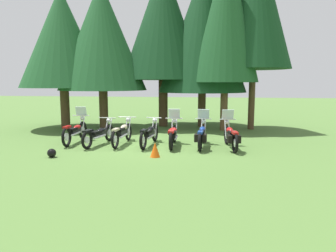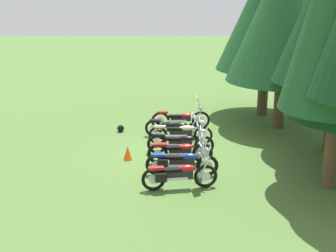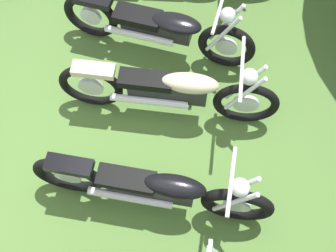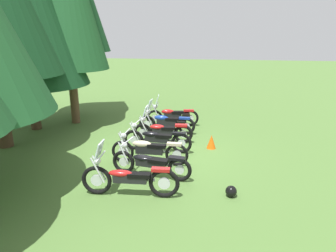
{
  "view_description": "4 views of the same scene",
  "coord_description": "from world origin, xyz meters",
  "px_view_note": "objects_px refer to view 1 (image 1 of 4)",
  "views": [
    {
      "loc": [
        2.51,
        -11.32,
        2.37
      ],
      "look_at": [
        0.73,
        -0.05,
        0.78
      ],
      "focal_mm": 33.25,
      "sensor_mm": 36.0,
      "label": 1
    },
    {
      "loc": [
        16.2,
        -0.3,
        5.81
      ],
      "look_at": [
        -0.23,
        -0.38,
        0.97
      ],
      "focal_mm": 52.06,
      "sensor_mm": 36.0,
      "label": 2
    },
    {
      "loc": [
        1.21,
        0.37,
        4.29
      ],
      "look_at": [
        -0.46,
        0.16,
        0.86
      ],
      "focal_mm": 45.11,
      "sensor_mm": 36.0,
      "label": 3
    },
    {
      "loc": [
        -9.47,
        -1.85,
        3.81
      ],
      "look_at": [
        -0.06,
        -0.32,
        0.93
      ],
      "focal_mm": 32.44,
      "sensor_mm": 36.0,
      "label": 4
    }
  ],
  "objects_px": {
    "motorcycle_2": "(123,132)",
    "dropped_helmet": "(52,153)",
    "motorcycle_1": "(99,134)",
    "pine_tree_1": "(102,36)",
    "pine_tree_5": "(255,2)",
    "motorcycle_3": "(150,134)",
    "pine_tree_4": "(226,12)",
    "pine_tree_0": "(62,38)",
    "motorcycle_0": "(76,131)",
    "traffic_cone": "(155,150)",
    "motorcycle_5": "(202,135)",
    "motorcycle_6": "(231,136)",
    "motorcycle_4": "(173,134)",
    "pine_tree_2": "(163,22)",
    "pine_tree_3": "(203,30)"
  },
  "relations": [
    {
      "from": "pine_tree_1",
      "to": "pine_tree_0",
      "type": "bearing_deg",
      "value": -170.88
    },
    {
      "from": "motorcycle_3",
      "to": "motorcycle_6",
      "type": "height_order",
      "value": "motorcycle_6"
    },
    {
      "from": "motorcycle_5",
      "to": "pine_tree_3",
      "type": "bearing_deg",
      "value": 4.58
    },
    {
      "from": "motorcycle_3",
      "to": "pine_tree_5",
      "type": "xyz_separation_m",
      "value": [
        4.24,
        4.92,
        5.83
      ]
    },
    {
      "from": "motorcycle_1",
      "to": "pine_tree_5",
      "type": "xyz_separation_m",
      "value": [
        6.18,
        5.13,
        5.84
      ]
    },
    {
      "from": "motorcycle_5",
      "to": "pine_tree_0",
      "type": "xyz_separation_m",
      "value": [
        -7.34,
        3.86,
        4.15
      ]
    },
    {
      "from": "motorcycle_4",
      "to": "pine_tree_2",
      "type": "bearing_deg",
      "value": 10.25
    },
    {
      "from": "motorcycle_6",
      "to": "traffic_cone",
      "type": "bearing_deg",
      "value": 116.08
    },
    {
      "from": "pine_tree_2",
      "to": "motorcycle_6",
      "type": "bearing_deg",
      "value": -57.95
    },
    {
      "from": "motorcycle_5",
      "to": "pine_tree_5",
      "type": "relative_size",
      "value": 0.24
    },
    {
      "from": "pine_tree_4",
      "to": "traffic_cone",
      "type": "relative_size",
      "value": 18.82
    },
    {
      "from": "motorcycle_4",
      "to": "traffic_cone",
      "type": "height_order",
      "value": "motorcycle_4"
    },
    {
      "from": "traffic_cone",
      "to": "motorcycle_5",
      "type": "bearing_deg",
      "value": 51.84
    },
    {
      "from": "motorcycle_2",
      "to": "dropped_helmet",
      "type": "bearing_deg",
      "value": 146.78
    },
    {
      "from": "pine_tree_3",
      "to": "pine_tree_2",
      "type": "bearing_deg",
      "value": -176.49
    },
    {
      "from": "motorcycle_1",
      "to": "pine_tree_5",
      "type": "height_order",
      "value": "pine_tree_5"
    },
    {
      "from": "pine_tree_0",
      "to": "pine_tree_5",
      "type": "bearing_deg",
      "value": 6.56
    },
    {
      "from": "motorcycle_2",
      "to": "motorcycle_6",
      "type": "relative_size",
      "value": 1.07
    },
    {
      "from": "motorcycle_3",
      "to": "pine_tree_3",
      "type": "distance_m",
      "value": 7.41
    },
    {
      "from": "motorcycle_0",
      "to": "traffic_cone",
      "type": "relative_size",
      "value": 5.05
    },
    {
      "from": "pine_tree_2",
      "to": "pine_tree_4",
      "type": "relative_size",
      "value": 0.96
    },
    {
      "from": "motorcycle_6",
      "to": "pine_tree_5",
      "type": "distance_m",
      "value": 7.78
    },
    {
      "from": "motorcycle_2",
      "to": "motorcycle_3",
      "type": "relative_size",
      "value": 1.01
    },
    {
      "from": "motorcycle_1",
      "to": "pine_tree_5",
      "type": "distance_m",
      "value": 9.93
    },
    {
      "from": "motorcycle_1",
      "to": "motorcycle_5",
      "type": "distance_m",
      "value": 3.92
    },
    {
      "from": "pine_tree_5",
      "to": "traffic_cone",
      "type": "distance_m",
      "value": 9.76
    },
    {
      "from": "motorcycle_2",
      "to": "pine_tree_1",
      "type": "distance_m",
      "value": 6.34
    },
    {
      "from": "pine_tree_0",
      "to": "traffic_cone",
      "type": "xyz_separation_m",
      "value": [
        5.94,
        -5.64,
        -4.37
      ]
    },
    {
      "from": "motorcycle_2",
      "to": "pine_tree_4",
      "type": "bearing_deg",
      "value": -42.52
    },
    {
      "from": "pine_tree_4",
      "to": "motorcycle_6",
      "type": "bearing_deg",
      "value": -87.7
    },
    {
      "from": "pine_tree_2",
      "to": "dropped_helmet",
      "type": "distance_m",
      "value": 9.73
    },
    {
      "from": "dropped_helmet",
      "to": "pine_tree_4",
      "type": "bearing_deg",
      "value": 50.31
    },
    {
      "from": "motorcycle_3",
      "to": "pine_tree_1",
      "type": "distance_m",
      "value": 6.84
    },
    {
      "from": "motorcycle_3",
      "to": "motorcycle_6",
      "type": "relative_size",
      "value": 1.06
    },
    {
      "from": "motorcycle_2",
      "to": "motorcycle_3",
      "type": "bearing_deg",
      "value": -91.42
    },
    {
      "from": "pine_tree_1",
      "to": "pine_tree_4",
      "type": "height_order",
      "value": "pine_tree_4"
    },
    {
      "from": "pine_tree_3",
      "to": "motorcycle_3",
      "type": "bearing_deg",
      "value": -107.11
    },
    {
      "from": "motorcycle_3",
      "to": "pine_tree_5",
      "type": "bearing_deg",
      "value": -37.62
    },
    {
      "from": "motorcycle_5",
      "to": "pine_tree_0",
      "type": "bearing_deg",
      "value": 63.89
    },
    {
      "from": "pine_tree_0",
      "to": "motorcycle_6",
      "type": "bearing_deg",
      "value": -25.16
    },
    {
      "from": "motorcycle_3",
      "to": "traffic_cone",
      "type": "bearing_deg",
      "value": -159.36
    },
    {
      "from": "motorcycle_5",
      "to": "motorcycle_1",
      "type": "bearing_deg",
      "value": 94.08
    },
    {
      "from": "pine_tree_1",
      "to": "motorcycle_1",
      "type": "bearing_deg",
      "value": -71.75
    },
    {
      "from": "motorcycle_1",
      "to": "pine_tree_1",
      "type": "xyz_separation_m",
      "value": [
        -1.43,
        4.35,
        4.29
      ]
    },
    {
      "from": "motorcycle_4",
      "to": "motorcycle_0",
      "type": "bearing_deg",
      "value": 85.02
    },
    {
      "from": "motorcycle_1",
      "to": "motorcycle_3",
      "type": "xyz_separation_m",
      "value": [
        1.93,
        0.21,
        0.02
      ]
    },
    {
      "from": "motorcycle_0",
      "to": "pine_tree_3",
      "type": "xyz_separation_m",
      "value": [
        4.73,
        5.41,
        4.64
      ]
    },
    {
      "from": "motorcycle_5",
      "to": "traffic_cone",
      "type": "height_order",
      "value": "motorcycle_5"
    },
    {
      "from": "pine_tree_1",
      "to": "traffic_cone",
      "type": "height_order",
      "value": "pine_tree_1"
    },
    {
      "from": "motorcycle_4",
      "to": "pine_tree_0",
      "type": "xyz_separation_m",
      "value": [
        -6.26,
        3.84,
        4.16
      ]
    }
  ]
}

